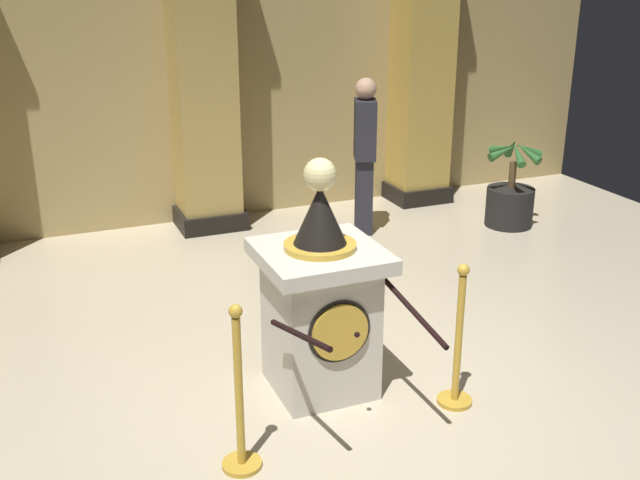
% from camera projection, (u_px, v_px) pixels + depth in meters
% --- Properties ---
extents(ground_plane, '(10.31, 10.31, 0.00)m').
position_uv_depth(ground_plane, '(361.00, 404.00, 5.21)').
color(ground_plane, beige).
extents(back_wall, '(10.31, 0.16, 3.88)m').
position_uv_depth(back_wall, '(193.00, 48.00, 8.34)').
color(back_wall, tan).
rests_on(back_wall, ground_plane).
extents(pedestal_clock, '(0.81, 0.81, 1.67)m').
position_uv_depth(pedestal_clock, '(320.00, 304.00, 5.21)').
color(pedestal_clock, beige).
rests_on(pedestal_clock, ground_plane).
extents(stanchion_near, '(0.24, 0.24, 1.07)m').
position_uv_depth(stanchion_near, '(240.00, 412.00, 4.45)').
color(stanchion_near, gold).
rests_on(stanchion_near, ground_plane).
extents(stanchion_far, '(0.24, 0.24, 1.02)m').
position_uv_depth(stanchion_far, '(457.00, 356.00, 5.11)').
color(stanchion_far, gold).
rests_on(stanchion_far, ground_plane).
extents(velvet_rope, '(0.87, 0.85, 0.22)m').
position_uv_depth(velvet_rope, '(357.00, 322.00, 4.63)').
color(velvet_rope, black).
extents(column_right, '(0.73, 0.73, 3.72)m').
position_uv_depth(column_right, '(421.00, 49.00, 9.04)').
color(column_right, black).
rests_on(column_right, ground_plane).
extents(column_centre_rear, '(0.76, 0.76, 3.72)m').
position_uv_depth(column_centre_rear, '(201.00, 60.00, 8.09)').
color(column_centre_rear, black).
rests_on(column_centre_rear, ground_plane).
extents(potted_palm_right, '(0.68, 0.64, 1.03)m').
position_uv_depth(potted_palm_right, '(510.00, 199.00, 8.60)').
color(potted_palm_right, black).
rests_on(potted_palm_right, ground_plane).
extents(bystander_guest, '(0.34, 0.42, 1.70)m').
position_uv_depth(bystander_guest, '(365.00, 152.00, 8.19)').
color(bystander_guest, '#26262D').
rests_on(bystander_guest, ground_plane).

